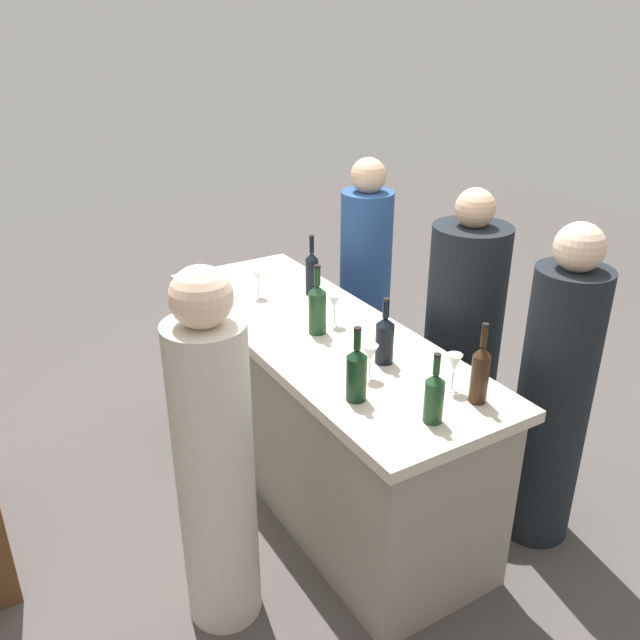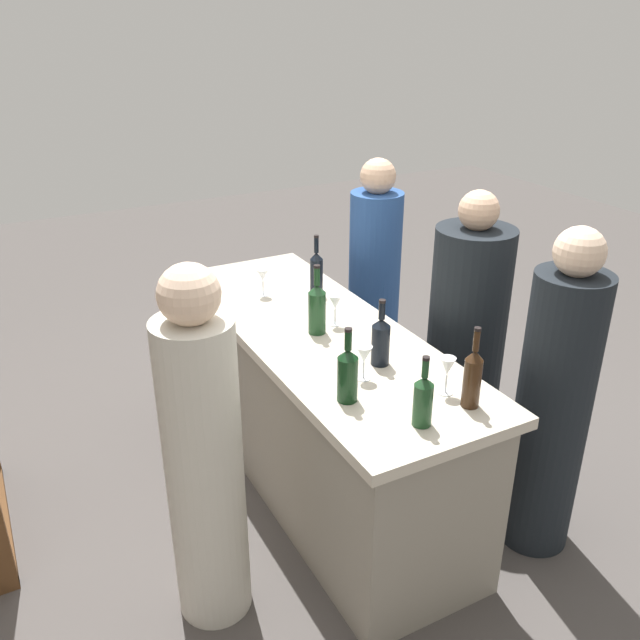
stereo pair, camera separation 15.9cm
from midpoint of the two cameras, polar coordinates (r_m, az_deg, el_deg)
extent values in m
plane|color=#4C4744|center=(3.71, 1.26, -13.67)|extent=(12.00, 12.00, 0.00)
cube|color=gray|center=(3.45, 1.33, -8.05)|extent=(2.06, 0.66, 0.87)
cube|color=beige|center=(3.23, 1.41, -1.22)|extent=(2.14, 0.74, 0.05)
cylinder|color=#193D1E|center=(2.51, 10.58, -7.16)|extent=(0.07, 0.07, 0.17)
cone|color=#193D1E|center=(2.45, 10.76, -5.17)|extent=(0.07, 0.07, 0.03)
cylinder|color=#193D1E|center=(2.43, 10.86, -4.12)|extent=(0.03, 0.03, 0.07)
cylinder|color=black|center=(2.41, 10.94, -3.26)|extent=(0.03, 0.03, 0.01)
cylinder|color=#331E0F|center=(2.65, 14.54, -5.27)|extent=(0.07, 0.07, 0.20)
cone|color=#331E0F|center=(2.59, 14.82, -2.97)|extent=(0.07, 0.07, 0.04)
cylinder|color=#331E0F|center=(2.56, 14.97, -1.75)|extent=(0.02, 0.02, 0.08)
cylinder|color=black|center=(2.54, 15.08, -0.78)|extent=(0.03, 0.03, 0.01)
cylinder|color=black|center=(2.61, 4.11, -5.10)|extent=(0.08, 0.08, 0.19)
cone|color=black|center=(2.56, 4.19, -2.93)|extent=(0.08, 0.08, 0.04)
cylinder|color=black|center=(2.53, 4.23, -1.79)|extent=(0.03, 0.03, 0.08)
cylinder|color=black|center=(2.51, 4.26, -0.86)|extent=(0.03, 0.03, 0.01)
cylinder|color=black|center=(2.89, 6.76, -2.17)|extent=(0.08, 0.08, 0.18)
cone|color=black|center=(2.84, 6.87, -0.24)|extent=(0.08, 0.08, 0.03)
cylinder|color=black|center=(2.82, 6.93, 0.77)|extent=(0.03, 0.03, 0.08)
cylinder|color=black|center=(2.80, 6.97, 1.59)|extent=(0.03, 0.03, 0.01)
cylinder|color=#193D1E|center=(3.14, 1.19, 0.59)|extent=(0.08, 0.08, 0.20)
cone|color=#193D1E|center=(3.10, 1.21, 2.65)|extent=(0.08, 0.08, 0.04)
cylinder|color=#193D1E|center=(3.07, 1.22, 3.73)|extent=(0.03, 0.03, 0.09)
cylinder|color=black|center=(3.05, 1.23, 4.59)|extent=(0.03, 0.03, 0.01)
cylinder|color=black|center=(3.59, 0.96, 3.70)|extent=(0.07, 0.07, 0.20)
cone|color=black|center=(3.55, 0.98, 5.48)|extent=(0.07, 0.07, 0.04)
cylinder|color=black|center=(3.53, 0.99, 6.41)|extent=(0.02, 0.02, 0.08)
cylinder|color=black|center=(3.51, 0.99, 7.15)|extent=(0.03, 0.03, 0.01)
cylinder|color=white|center=(2.76, 12.28, -6.08)|extent=(0.06, 0.06, 0.00)
cylinder|color=white|center=(2.74, 12.36, -5.34)|extent=(0.01, 0.01, 0.08)
cone|color=white|center=(2.70, 12.51, -3.92)|extent=(0.06, 0.06, 0.08)
cylinder|color=white|center=(3.27, 2.68, -0.36)|extent=(0.06, 0.06, 0.00)
cylinder|color=white|center=(3.25, 2.69, 0.30)|extent=(0.01, 0.01, 0.08)
cone|color=white|center=(3.22, 2.72, 1.53)|extent=(0.07, 0.07, 0.07)
cylinder|color=white|center=(2.81, 5.34, -4.96)|extent=(0.07, 0.07, 0.00)
cylinder|color=white|center=(2.79, 5.37, -4.29)|extent=(0.01, 0.01, 0.07)
cone|color=white|center=(2.76, 5.43, -2.96)|extent=(0.07, 0.07, 0.07)
cylinder|color=white|center=(3.61, -3.61, 2.16)|extent=(0.07, 0.07, 0.00)
cylinder|color=white|center=(3.60, -3.63, 2.76)|extent=(0.01, 0.01, 0.08)
cone|color=white|center=(3.57, -3.66, 3.84)|extent=(0.07, 0.07, 0.07)
cylinder|color=black|center=(3.53, 13.45, -3.15)|extent=(0.46, 0.46, 1.38)
sphere|color=#D8AD8C|center=(3.25, 14.82, 9.03)|extent=(0.19, 0.19, 0.19)
cylinder|color=black|center=(3.19, 20.52, -7.74)|extent=(0.33, 0.33, 1.35)
sphere|color=beige|center=(2.87, 22.81, 5.37)|extent=(0.21, 0.21, 0.21)
cylinder|color=#284C8C|center=(4.24, 5.68, 2.01)|extent=(0.42, 0.42, 1.34)
sphere|color=#D8AD8C|center=(4.01, 6.14, 12.11)|extent=(0.21, 0.21, 0.21)
cylinder|color=beige|center=(2.69, -8.07, -13.10)|extent=(0.35, 0.35, 1.33)
sphere|color=beige|center=(2.30, -9.20, 2.15)|extent=(0.22, 0.22, 0.22)
camera|label=1|loc=(0.08, -88.57, 0.66)|focal=37.44mm
camera|label=2|loc=(0.08, 91.43, -0.66)|focal=37.44mm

